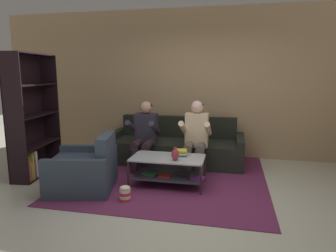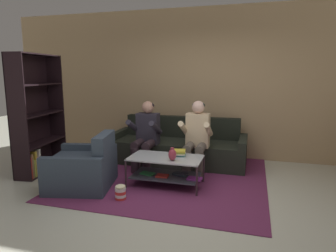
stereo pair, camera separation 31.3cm
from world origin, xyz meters
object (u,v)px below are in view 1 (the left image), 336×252
couch (176,148)px  popcorn_tub (125,193)px  coffee_table (169,167)px  person_seated_right (196,134)px  book_stack (180,153)px  bookshelf (30,124)px  armchair (85,171)px  person_seated_left (145,133)px  vase (175,154)px

couch → popcorn_tub: size_ratio=11.97×
couch → coffee_table: (0.13, -1.21, 0.01)m
person_seated_right → book_stack: (-0.17, -0.55, -0.17)m
book_stack → coffee_table: bearing=-138.4°
bookshelf → armchair: size_ratio=1.85×
couch → person_seated_left: size_ratio=2.11×
bookshelf → popcorn_tub: bearing=-20.1°
vase → bookshelf: (-2.43, 0.15, 0.33)m
coffee_table → person_seated_right: bearing=65.1°
book_stack → bookshelf: 2.48m
person_seated_left → bookshelf: (-1.73, -0.66, 0.21)m
armchair → bookshelf: bearing=160.3°
person_seated_right → armchair: person_seated_right is taller
vase → armchair: bearing=-168.2°
bookshelf → vase: bearing=-3.5°
person_seated_left → person_seated_right: (0.89, 0.00, 0.01)m
book_stack → popcorn_tub: (-0.59, -0.79, -0.38)m
coffee_table → book_stack: book_stack is taller
couch → bookshelf: (-2.18, -1.18, 0.57)m
vase → person_seated_left: bearing=130.7°
person_seated_left → person_seated_right: 0.89m
person_seated_left → armchair: (-0.58, -1.07, -0.36)m
book_stack → popcorn_tub: size_ratio=1.20×
bookshelf → armchair: bookshelf is taller
person_seated_right → coffee_table: person_seated_right is taller
person_seated_left → vase: person_seated_left is taller
person_seated_left → popcorn_tub: size_ratio=5.67×
bookshelf → coffee_table: bearing=-0.5°
book_stack → person_seated_right: bearing=72.7°
person_seated_right → couch: bearing=130.3°
person_seated_left → bookshelf: bookshelf is taller
couch → book_stack: size_ratio=9.99×
person_seated_right → armchair: 1.86m
couch → book_stack: (0.27, -1.08, 0.20)m
bookshelf → armchair: bearing=-19.7°
person_seated_left → book_stack: person_seated_left is taller
couch → armchair: couch is taller
person_seated_left → book_stack: 0.92m
person_seated_right → vase: person_seated_right is taller
person_seated_right → book_stack: size_ratio=4.85×
book_stack → armchair: armchair is taller
coffee_table → book_stack: size_ratio=4.39×
couch → popcorn_tub: bearing=-99.6°
bookshelf → person_seated_left: bearing=20.8°
coffee_table → book_stack: 0.28m
couch → coffee_table: couch is taller
person_seated_right → bookshelf: bookshelf is taller
coffee_table → bookshelf: bookshelf is taller
bookshelf → popcorn_tub: bookshelf is taller
vase → popcorn_tub: vase is taller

